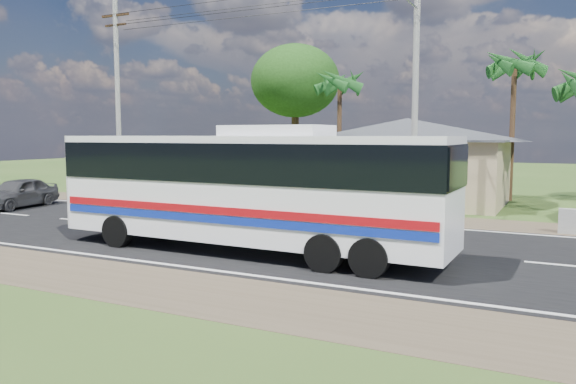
# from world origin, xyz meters

# --- Properties ---
(ground) EXTENTS (120.00, 120.00, 0.00)m
(ground) POSITION_xyz_m (0.00, 0.00, 0.00)
(ground) COLOR #304D1B
(ground) RESTS_ON ground
(road) EXTENTS (120.00, 16.00, 0.03)m
(road) POSITION_xyz_m (0.00, 0.00, 0.01)
(road) COLOR black
(road) RESTS_ON ground
(house) EXTENTS (12.40, 10.00, 5.00)m
(house) POSITION_xyz_m (1.00, 13.00, 2.64)
(house) COLOR tan
(house) RESTS_ON ground
(utility_poles) EXTENTS (32.80, 2.22, 11.00)m
(utility_poles) POSITION_xyz_m (2.67, 6.49, 5.77)
(utility_poles) COLOR #9E9E99
(utility_poles) RESTS_ON ground
(palm_mid) EXTENTS (2.80, 2.80, 8.20)m
(palm_mid) POSITION_xyz_m (6.00, 15.50, 7.16)
(palm_mid) COLOR #47301E
(palm_mid) RESTS_ON ground
(palm_far) EXTENTS (2.80, 2.80, 7.70)m
(palm_far) POSITION_xyz_m (-4.00, 16.00, 6.68)
(palm_far) COLOR #47301E
(palm_far) RESTS_ON ground
(tree_behind_house) EXTENTS (6.00, 6.00, 9.61)m
(tree_behind_house) POSITION_xyz_m (-8.00, 18.00, 7.12)
(tree_behind_house) COLOR #47301E
(tree_behind_house) RESTS_ON ground
(coach_bus) EXTENTS (12.26, 2.83, 3.79)m
(coach_bus) POSITION_xyz_m (0.21, -2.32, 2.17)
(coach_bus) COLOR white
(coach_bus) RESTS_ON ground
(small_car) EXTENTS (2.43, 4.51, 1.46)m
(small_car) POSITION_xyz_m (-15.04, 1.72, 0.73)
(small_car) COLOR #2F2F31
(small_car) RESTS_ON ground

